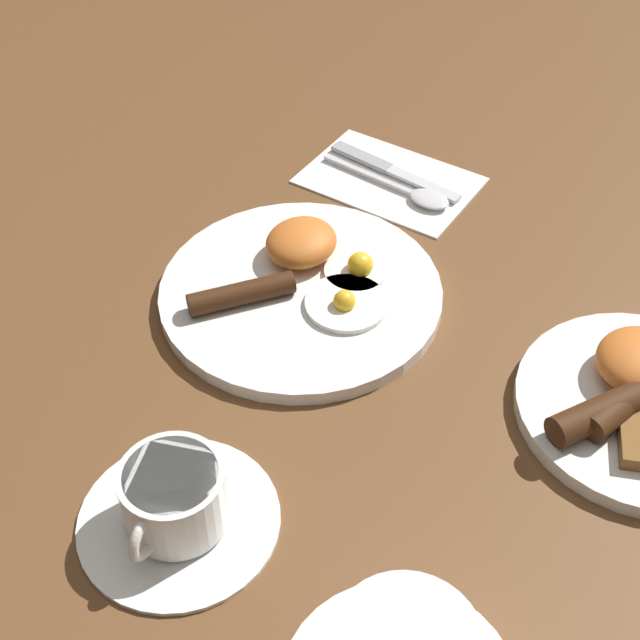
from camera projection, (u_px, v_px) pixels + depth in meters
ground_plane at (301, 299)px, 0.90m from camera, size 3.00×3.00×0.00m
breakfast_plate_near at (302, 286)px, 0.90m from camera, size 0.29×0.29×0.05m
teacup_near at (175, 504)px, 0.70m from camera, size 0.16×0.16×0.06m
napkin at (390, 180)px, 1.05m from camera, size 0.14×0.20×0.01m
knife at (388, 168)px, 1.06m from camera, size 0.02×0.18×0.01m
spoon at (416, 194)px, 1.02m from camera, size 0.03×0.17×0.01m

